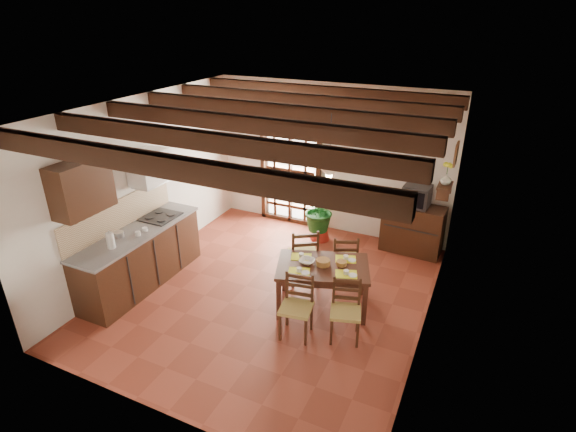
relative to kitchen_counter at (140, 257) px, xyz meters
The scene contains 25 objects.
ground_plane 2.10m from the kitchen_counter, 17.06° to the left, with size 5.00×5.00×0.00m, color brown.
room_shell 2.45m from the kitchen_counter, 17.06° to the left, with size 4.52×5.02×2.81m.
ceiling_beams 3.02m from the kitchen_counter, 17.06° to the left, with size 4.50×4.34×0.20m.
french_door 3.33m from the kitchen_counter, 69.23° to the left, with size 1.26×0.11×2.32m.
kitchen_counter is the anchor object (origin of this frame).
upper_cabinet 1.55m from the kitchen_counter, 99.72° to the right, with size 0.35×0.80×0.70m, color #341C10.
range_hood 1.38m from the kitchen_counter, 99.79° to the left, with size 0.38×0.60×0.54m.
counter_items 0.49m from the kitchen_counter, 89.91° to the left, with size 0.50×1.43×0.25m.
dining_table 2.85m from the kitchen_counter, 12.36° to the left, with size 1.48×1.20×0.69m.
chair_near_left 2.70m from the kitchen_counter, ahead, with size 0.46×0.44×0.87m.
chair_near_right 3.30m from the kitchen_counter, ahead, with size 0.48×0.47×0.84m.
chair_far_left 2.53m from the kitchen_counter, 26.31° to the left, with size 0.59×0.59×0.95m.
chair_far_right 3.17m from the kitchen_counter, 24.91° to the left, with size 0.52×0.51×0.87m.
table_setting 2.85m from the kitchen_counter, 12.36° to the left, with size 0.93×0.62×0.09m.
table_bowl 2.62m from the kitchen_counter, 12.75° to the left, with size 0.22×0.22×0.05m, color white.
sideboard 4.59m from the kitchen_counter, 37.96° to the left, with size 1.03×0.46×0.88m, color #341C10.
crt_tv 4.63m from the kitchen_counter, 37.90° to the left, with size 0.46×0.43×0.37m.
fuse_box 4.80m from the kitchen_counter, 41.72° to the left, with size 0.25×0.03×0.32m, color white.
plant_pot 3.27m from the kitchen_counter, 52.11° to the left, with size 0.36×0.36×0.22m, color maroon.
potted_plant 3.25m from the kitchen_counter, 52.11° to the left, with size 1.97×1.69×2.19m, color #144C19.
wall_shelf 4.76m from the kitchen_counter, 28.25° to the left, with size 0.20×0.42×0.20m.
shelf_vase 4.80m from the kitchen_counter, 28.25° to the left, with size 0.15×0.15×0.15m, color #B2BFB2.
shelf_flowers 4.85m from the kitchen_counter, 28.25° to the left, with size 0.14×0.14×0.36m.
framed_picture 4.98m from the kitchen_counter, 27.77° to the left, with size 0.03×0.32×0.32m.
pendant_lamp 3.29m from the kitchen_counter, 14.31° to the left, with size 0.36×0.36×0.84m.
Camera 1 is at (2.66, -5.10, 3.97)m, focal length 28.00 mm.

